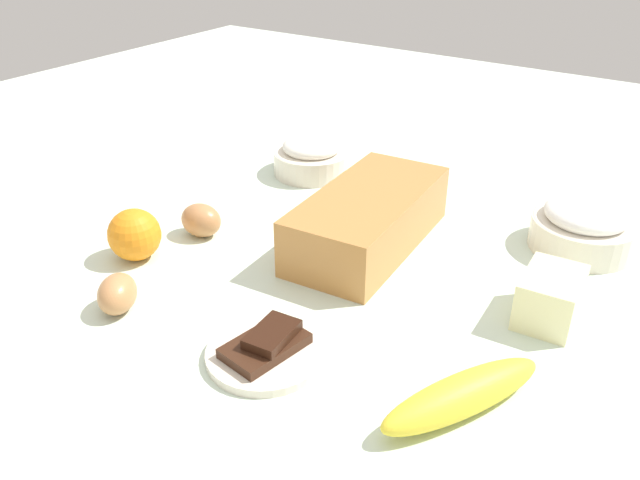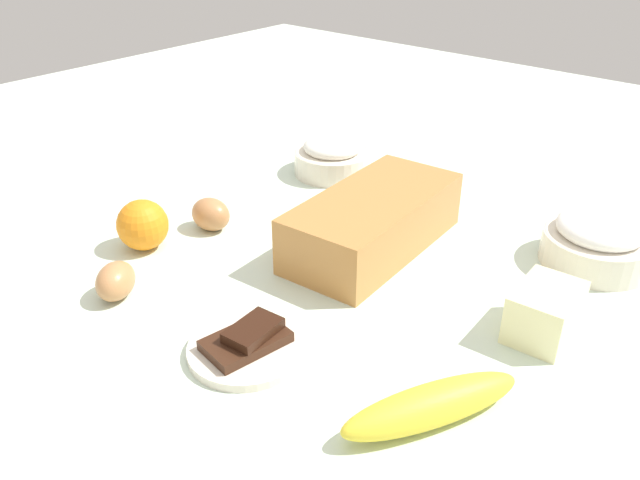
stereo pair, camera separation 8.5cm
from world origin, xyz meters
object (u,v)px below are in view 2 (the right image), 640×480
(banana, at_px, (432,405))
(butter_block, at_px, (544,312))
(loaf_pan, at_px, (373,220))
(egg_near_butter, at_px, (116,281))
(egg_beside_bowl, at_px, (211,214))
(orange_fruit, at_px, (143,225))
(flour_bowl, at_px, (332,157))
(sugar_bowl, at_px, (598,241))
(chocolate_plate, at_px, (247,345))

(banana, distance_m, butter_block, 0.20)
(butter_block, bearing_deg, banana, 173.56)
(loaf_pan, bearing_deg, egg_near_butter, 147.42)
(banana, height_order, egg_beside_bowl, egg_beside_bowl)
(orange_fruit, bearing_deg, flour_bowl, -4.67)
(loaf_pan, distance_m, egg_beside_bowl, 0.24)
(sugar_bowl, bearing_deg, loaf_pan, 121.83)
(flour_bowl, height_order, sugar_bowl, sugar_bowl)
(chocolate_plate, bearing_deg, sugar_bowl, -26.52)
(butter_block, height_order, egg_beside_bowl, butter_block)
(egg_near_butter, distance_m, egg_beside_bowl, 0.20)
(sugar_bowl, xyz_separation_m, banana, (-0.39, 0.01, -0.01))
(loaf_pan, relative_size, sugar_bowl, 2.02)
(chocolate_plate, bearing_deg, egg_beside_bowl, 56.27)
(flour_bowl, xyz_separation_m, banana, (-0.40, -0.46, -0.01))
(egg_beside_bowl, bearing_deg, sugar_bowl, -60.02)
(orange_fruit, xyz_separation_m, butter_block, (0.17, -0.51, -0.01))
(loaf_pan, relative_size, egg_near_butter, 4.58)
(flour_bowl, distance_m, orange_fruit, 0.38)
(chocolate_plate, bearing_deg, flour_bowl, 29.08)
(orange_fruit, distance_m, egg_beside_bowl, 0.10)
(egg_beside_bowl, xyz_separation_m, chocolate_plate, (-0.17, -0.25, -0.01))
(flour_bowl, xyz_separation_m, chocolate_plate, (-0.45, -0.25, -0.02))
(orange_fruit, relative_size, egg_beside_bowl, 1.16)
(loaf_pan, height_order, butter_block, loaf_pan)
(sugar_bowl, xyz_separation_m, egg_beside_bowl, (-0.27, 0.47, -0.01))
(sugar_bowl, distance_m, chocolate_plate, 0.49)
(chocolate_plate, bearing_deg, butter_block, -43.63)
(orange_fruit, height_order, egg_near_butter, orange_fruit)
(egg_beside_bowl, relative_size, chocolate_plate, 0.48)
(sugar_bowl, xyz_separation_m, orange_fruit, (-0.37, 0.50, 0.00))
(flour_bowl, xyz_separation_m, egg_near_butter, (-0.47, -0.05, -0.01))
(loaf_pan, xyz_separation_m, chocolate_plate, (-0.28, -0.04, -0.03))
(loaf_pan, xyz_separation_m, butter_block, (-0.04, -0.27, -0.01))
(egg_near_butter, bearing_deg, orange_fruit, 37.99)
(flour_bowl, bearing_deg, banana, -131.52)
(egg_beside_bowl, bearing_deg, banana, -105.22)
(sugar_bowl, relative_size, butter_block, 1.58)
(flour_bowl, bearing_deg, egg_near_butter, -174.55)
(flour_bowl, height_order, egg_near_butter, flour_bowl)
(egg_near_butter, bearing_deg, banana, -80.23)
(egg_beside_bowl, bearing_deg, chocolate_plate, -123.73)
(sugar_bowl, distance_m, egg_beside_bowl, 0.54)
(egg_near_butter, xyz_separation_m, chocolate_plate, (0.03, -0.20, -0.01))
(loaf_pan, bearing_deg, chocolate_plate, -176.72)
(banana, distance_m, chocolate_plate, 0.21)
(sugar_bowl, bearing_deg, orange_fruit, 126.52)
(sugar_bowl, height_order, orange_fruit, sugar_bowl)
(banana, bearing_deg, flour_bowl, 48.48)
(loaf_pan, distance_m, orange_fruit, 0.32)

